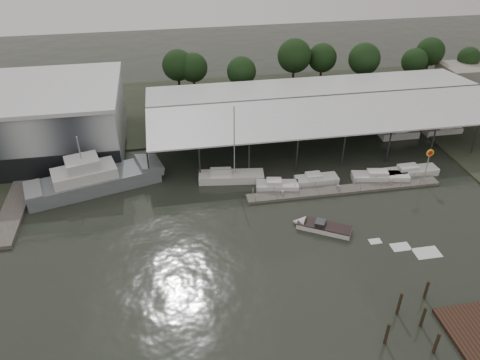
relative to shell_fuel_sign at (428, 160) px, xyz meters
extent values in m
plane|color=#232820|center=(-27.00, -9.99, -3.93)|extent=(200.00, 200.00, 0.00)
cube|color=#33392B|center=(-27.00, 32.01, -3.83)|extent=(140.00, 30.00, 0.30)
cube|color=#A7AEB2|center=(-55.00, 20.01, 1.07)|extent=(24.00, 20.00, 10.00)
cube|color=black|center=(-55.00, 9.96, -1.93)|extent=(24.00, 0.30, 4.00)
cube|color=silver|center=(-55.00, 20.01, 6.27)|extent=(24.50, 20.50, 0.60)
cube|color=#2B2E30|center=(-10.00, 18.01, 2.84)|extent=(58.00, 0.40, 0.30)
cylinder|color=#2B2E30|center=(-39.00, 6.51, -1.18)|extent=(0.24, 0.24, 5.50)
cylinder|color=#2B2E30|center=(-39.00, 29.51, -1.18)|extent=(0.24, 0.24, 5.50)
cylinder|color=#2B2E30|center=(19.00, 29.51, -1.18)|extent=(0.24, 0.24, 5.50)
cube|color=#625E56|center=(-57.00, 4.01, -3.68)|extent=(3.00, 18.00, 0.50)
cube|color=#625E56|center=(-12.00, 0.01, -3.73)|extent=(28.00, 2.00, 0.40)
cylinder|color=#999C9F|center=(-25.00, -0.89, -3.13)|extent=(0.10, 0.10, 1.20)
cylinder|color=#999C9F|center=(1.00, 0.91, -3.13)|extent=(0.10, 0.10, 1.20)
cube|color=#999C9F|center=(-13.00, 0.01, -3.23)|extent=(0.30, 0.30, 0.70)
cylinder|color=#999C9F|center=(0.00, 0.01, -1.43)|extent=(0.16, 0.16, 5.00)
cylinder|color=yellow|center=(0.00, 0.01, 1.07)|extent=(1.10, 0.12, 1.10)
cylinder|color=red|center=(0.00, -0.06, 1.07)|extent=(0.70, 0.05, 0.70)
cube|color=gray|center=(28.00, 35.01, -1.93)|extent=(10.00, 8.00, 4.00)
cube|color=slate|center=(-46.76, 6.66, -3.03)|extent=(18.85, 9.64, 2.40)
cube|color=slate|center=(-39.05, 8.82, -2.03)|extent=(4.60, 5.48, 1.85)
cube|color=silver|center=(-47.81, 6.37, -1.24)|extent=(9.34, 6.24, 1.80)
cube|color=silver|center=(-47.81, 6.37, 0.47)|extent=(5.15, 4.54, 1.61)
cylinder|color=#999C9F|center=(-47.81, 6.37, 2.87)|extent=(0.18, 0.18, 3.50)
cube|color=#999C9F|center=(-54.47, 4.51, -1.72)|extent=(3.37, 5.14, 0.15)
cube|color=silver|center=(-27.32, 5.45, -3.43)|extent=(9.68, 3.74, 1.40)
cube|color=silver|center=(-28.82, 5.64, -2.53)|extent=(3.22, 2.15, 0.80)
cylinder|color=#999C9F|center=(-26.85, 5.40, 2.37)|extent=(0.16, 0.16, 10.86)
cylinder|color=#999C9F|center=(-28.54, 5.60, -2.03)|extent=(3.49, 0.55, 0.12)
cube|color=silver|center=(-17.65, -7.95, -3.58)|extent=(6.77, 5.07, 0.90)
cone|color=silver|center=(-20.47, -6.32, -3.58)|extent=(2.39, 2.53, 2.00)
cube|color=black|center=(-17.65, -7.95, -3.18)|extent=(6.80, 5.12, 0.12)
cube|color=#2B2E30|center=(-18.11, -7.69, -2.93)|extent=(1.74, 1.81, 0.50)
cube|color=silver|center=(-12.17, -11.13, -3.91)|extent=(2.30, 1.50, 0.04)
cube|color=silver|center=(-9.57, -12.63, -3.91)|extent=(3.10, 2.00, 0.04)
cube|color=silver|center=(-6.98, -14.14, -3.91)|extent=(3.90, 2.50, 0.04)
cube|color=silver|center=(-21.26, 2.01, -3.43)|extent=(6.24, 3.22, 1.10)
cube|color=silver|center=(-21.76, 2.01, -2.63)|extent=(2.33, 1.95, 0.70)
cube|color=silver|center=(-15.29, 2.61, -3.43)|extent=(6.21, 2.25, 1.10)
cube|color=silver|center=(-15.79, 2.61, -2.63)|extent=(2.18, 1.62, 0.70)
cube|color=silver|center=(-5.87, 1.77, -3.43)|extent=(8.43, 3.57, 1.10)
cube|color=silver|center=(-6.37, 1.77, -2.63)|extent=(3.09, 2.07, 0.70)
cube|color=silver|center=(-0.84, 2.38, -3.43)|extent=(8.33, 2.46, 1.10)
cube|color=silver|center=(-1.34, 2.38, -2.63)|extent=(2.94, 1.70, 0.70)
cylinder|color=#37291B|center=(-13.02, -23.98, -2.93)|extent=(0.32, 0.32, 3.19)
cylinder|color=#37291B|center=(-13.33, -27.05, -2.92)|extent=(0.32, 0.32, 3.22)
cylinder|color=#37291B|center=(-17.36, -25.27, -2.91)|extent=(0.32, 0.32, 3.23)
cylinder|color=#37291B|center=(-14.61, -22.12, -2.79)|extent=(0.32, 0.32, 3.48)
cylinder|color=#37291B|center=(-10.84, -20.64, -3.03)|extent=(0.32, 0.32, 2.99)
cylinder|color=black|center=(-32.66, 39.42, -1.72)|extent=(0.50, 0.50, 4.41)
sphere|color=#1F3D19|center=(-32.66, 39.42, 2.24)|extent=(6.17, 6.17, 6.17)
cylinder|color=black|center=(-29.71, 38.68, -1.87)|extent=(0.50, 0.50, 4.12)
sphere|color=#1F3D19|center=(-29.71, 38.68, 1.84)|extent=(5.77, 5.77, 5.77)
cylinder|color=black|center=(-20.60, 35.06, -1.89)|extent=(0.50, 0.50, 4.08)
sphere|color=#1F3D19|center=(-20.60, 35.06, 1.78)|extent=(5.71, 5.71, 5.71)
cylinder|color=black|center=(-8.94, 39.01, -1.47)|extent=(0.50, 0.50, 4.92)
sphere|color=#1F3D19|center=(-8.94, 39.01, 2.96)|extent=(6.89, 6.89, 6.89)
cylinder|color=black|center=(-2.74, 39.55, -1.80)|extent=(0.50, 0.50, 4.24)
sphere|color=#1F3D19|center=(-2.74, 39.55, 2.01)|extent=(5.94, 5.94, 5.94)
cylinder|color=black|center=(4.96, 36.00, -1.63)|extent=(0.50, 0.50, 4.59)
sphere|color=#1F3D19|center=(4.96, 36.00, 2.50)|extent=(6.42, 6.42, 6.42)
cylinder|color=black|center=(16.09, 35.90, -2.02)|extent=(0.50, 0.50, 3.81)
sphere|color=#1F3D19|center=(16.09, 35.90, 1.40)|extent=(5.33, 5.33, 5.33)
cylinder|color=black|center=(21.47, 39.49, -1.79)|extent=(0.50, 0.50, 4.27)
sphere|color=#1F3D19|center=(21.47, 39.49, 2.05)|extent=(5.98, 5.98, 5.98)
cylinder|color=black|center=(29.77, 37.70, -2.25)|extent=(0.50, 0.50, 3.36)
sphere|color=#1F3D19|center=(29.77, 37.70, 0.77)|extent=(4.70, 4.70, 4.70)
camera|label=1|loc=(-35.91, -51.49, 33.23)|focal=35.00mm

